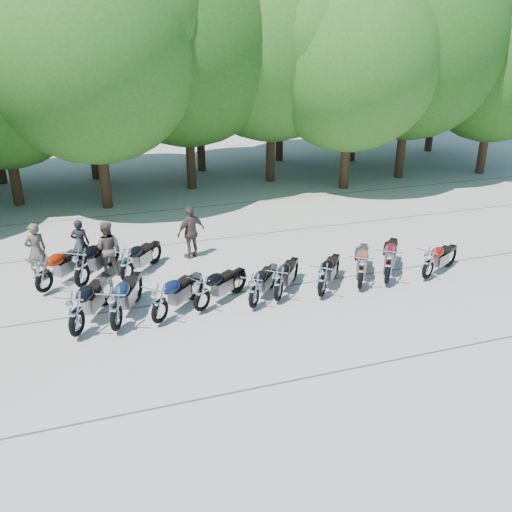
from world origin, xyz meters
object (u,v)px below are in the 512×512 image
object	(u,v)px
motorcycle_6	(323,279)
rider_3	(80,243)
motorcycle_10	(43,273)
motorcycle_12	(126,264)
rider_1	(107,248)
motorcycle_7	(361,270)
rider_0	(36,251)
motorcycle_1	(115,308)
rider_2	(191,232)
motorcycle_0	(76,313)
motorcycle_8	(388,264)
motorcycle_5	(279,283)
motorcycle_2	(159,302)
motorcycle_11	(81,267)
motorcycle_9	(429,262)
motorcycle_4	(254,290)
motorcycle_3	(202,292)

from	to	relation	value
motorcycle_6	rider_3	xyz separation A→B (m)	(-6.43, 4.54, 0.19)
motorcycle_10	rider_3	bearing A→B (deg)	-81.26
motorcycle_12	rider_1	size ratio (longest dim) A/B	1.28
motorcycle_7	rider_0	distance (m)	9.84
motorcycle_1	rider_2	size ratio (longest dim) A/B	1.35
motorcycle_0	rider_1	size ratio (longest dim) A/B	1.44
motorcycle_1	motorcycle_8	size ratio (longest dim) A/B	0.99
motorcycle_8	motorcycle_5	bearing A→B (deg)	35.90
motorcycle_2	rider_3	xyz separation A→B (m)	(-1.80, 4.59, 0.15)
motorcycle_10	motorcycle_11	distance (m)	1.06
motorcycle_0	rider_2	xyz separation A→B (m)	(3.79, 4.22, 0.20)
motorcycle_9	motorcycle_12	bearing A→B (deg)	44.56
motorcycle_4	motorcycle_6	world-z (taller)	motorcycle_6
motorcycle_5	motorcycle_0	bearing A→B (deg)	39.77
motorcycle_2	motorcycle_9	distance (m)	8.19
motorcycle_4	motorcycle_7	world-z (taller)	motorcycle_7
motorcycle_10	rider_2	distance (m)	4.84
motorcycle_3	rider_3	size ratio (longest dim) A/B	1.36
motorcycle_2	motorcycle_12	size ratio (longest dim) A/B	1.03
motorcycle_5	motorcycle_8	bearing A→B (deg)	-142.36
rider_1	rider_2	world-z (taller)	rider_2
rider_1	motorcycle_2	bearing A→B (deg)	117.09
motorcycle_11	motorcycle_4	bearing A→B (deg)	179.86
motorcycle_4	motorcycle_6	xyz separation A→B (m)	(2.05, 0.02, 0.02)
motorcycle_1	motorcycle_4	xyz separation A→B (m)	(3.68, 0.08, -0.10)
motorcycle_4	motorcycle_6	size ratio (longest dim) A/B	0.97
motorcycle_10	rider_3	distance (m)	2.09
motorcycle_11	rider_1	world-z (taller)	rider_1
motorcycle_0	motorcycle_1	distance (m)	0.95
motorcycle_4	rider_2	size ratio (longest dim) A/B	1.16
motorcycle_7	motorcycle_9	size ratio (longest dim) A/B	1.10
motorcycle_2	motorcycle_10	xyz separation A→B (m)	(-2.90, 2.82, 0.01)
rider_2	motorcycle_1	bearing A→B (deg)	33.44
motorcycle_12	motorcycle_0	bearing A→B (deg)	101.26
motorcycle_10	motorcycle_2	bearing A→B (deg)	176.34
motorcycle_8	motorcycle_10	size ratio (longest dim) A/B	1.05
rider_2	rider_3	size ratio (longest dim) A/B	1.14
motorcycle_5	rider_1	bearing A→B (deg)	-0.90
motorcycle_7	motorcycle_10	distance (m)	9.20
motorcycle_5	motorcycle_3	bearing A→B (deg)	35.33
motorcycle_2	motorcycle_11	distance (m)	3.37
motorcycle_8	rider_3	bearing A→B (deg)	8.87
motorcycle_0	rider_2	distance (m)	5.68
motorcycle_1	motorcycle_2	distance (m)	1.11
motorcycle_3	motorcycle_11	size ratio (longest dim) A/B	0.85
motorcycle_5	rider_2	world-z (taller)	rider_2
motorcycle_5	motorcycle_1	bearing A→B (deg)	40.63
motorcycle_10	rider_1	size ratio (longest dim) A/B	1.35
motorcycle_1	rider_1	world-z (taller)	rider_1
motorcycle_5	motorcycle_6	size ratio (longest dim) A/B	0.99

